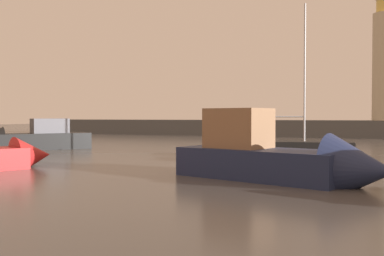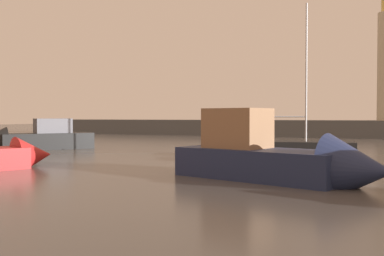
{
  "view_description": "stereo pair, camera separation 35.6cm",
  "coord_description": "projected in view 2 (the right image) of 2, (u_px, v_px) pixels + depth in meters",
  "views": [
    {
      "loc": [
        7.25,
        -1.4,
        2.71
      ],
      "look_at": [
        -1.65,
        20.67,
        2.09
      ],
      "focal_mm": 42.09,
      "sensor_mm": 36.0,
      "label": 1
    },
    {
      "loc": [
        7.58,
        -1.27,
        2.71
      ],
      "look_at": [
        -1.65,
        20.67,
        2.09
      ],
      "focal_mm": 42.09,
      "sensor_mm": 36.0,
      "label": 2
    }
  ],
  "objects": [
    {
      "name": "ground_plane",
      "position": [
        264.0,
        155.0,
        31.69
      ],
      "size": [
        220.0,
        220.0,
        0.0
      ],
      "primitive_type": "plane",
      "color": "#4C4742"
    },
    {
      "name": "sailboat_moored",
      "position": [
        294.0,
        149.0,
        29.06
      ],
      "size": [
        7.75,
        3.27,
        9.94
      ],
      "color": "black",
      "rests_on": "ground_plane"
    },
    {
      "name": "breakwater",
      "position": [
        318.0,
        129.0,
        59.17
      ],
      "size": [
        85.22,
        5.4,
        2.2
      ],
      "primitive_type": "cube",
      "color": "#423F3D",
      "rests_on": "ground_plane"
    },
    {
      "name": "motorboat_3",
      "position": [
        32.0,
        139.0,
        36.55
      ],
      "size": [
        7.14,
        8.69,
        2.97
      ],
      "color": "black",
      "rests_on": "ground_plane"
    },
    {
      "name": "motorboat_1",
      "position": [
        285.0,
        159.0,
        18.71
      ],
      "size": [
        9.66,
        5.33,
        3.7
      ],
      "color": "#1E284C",
      "rests_on": "ground_plane"
    }
  ]
}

